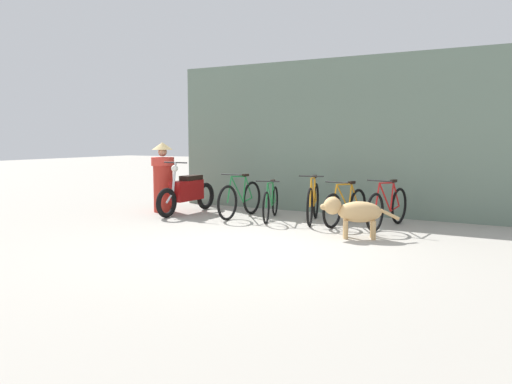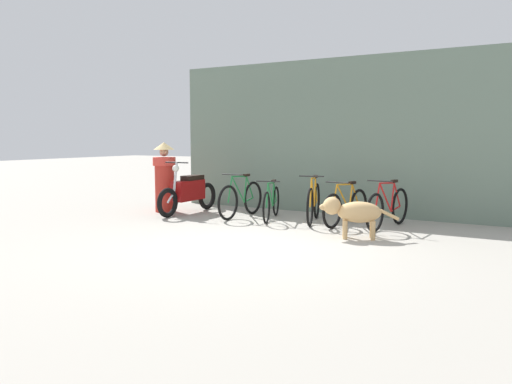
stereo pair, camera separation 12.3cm
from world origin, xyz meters
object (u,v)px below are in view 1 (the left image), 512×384
(bicycle_3, at_px, (346,207))
(bicycle_0, at_px, (240,199))
(bicycle_2, at_px, (313,203))
(stray_dog, at_px, (353,212))
(bicycle_4, at_px, (388,208))
(motorcycle, at_px, (187,192))
(bicycle_1, at_px, (271,203))
(person_in_robes, at_px, (163,176))

(bicycle_3, bearing_deg, bicycle_0, -75.58)
(bicycle_2, bearing_deg, bicycle_0, -99.98)
(bicycle_2, distance_m, stray_dog, 1.62)
(bicycle_2, relative_size, bicycle_3, 1.02)
(bicycle_4, xyz_separation_m, stray_dog, (-0.26, -1.20, 0.07))
(motorcycle, xyz_separation_m, stray_dog, (3.95, -0.92, -0.02))
(bicycle_1, height_order, motorcycle, motorcycle)
(motorcycle, bearing_deg, stray_dog, 77.20)
(bicycle_3, xyz_separation_m, stray_dog, (0.51, -1.16, 0.10))
(bicycle_0, distance_m, person_in_robes, 1.91)
(bicycle_1, relative_size, motorcycle, 0.79)
(bicycle_3, height_order, motorcycle, motorcycle)
(bicycle_0, relative_size, bicycle_1, 1.04)
(bicycle_0, height_order, bicycle_3, bicycle_0)
(bicycle_4, bearing_deg, person_in_robes, -76.37)
(bicycle_2, bearing_deg, stray_dog, 30.26)
(stray_dog, bearing_deg, bicycle_1, -48.31)
(stray_dog, bearing_deg, bicycle_3, -87.17)
(bicycle_2, distance_m, bicycle_4, 1.41)
(motorcycle, bearing_deg, bicycle_4, 94.18)
(bicycle_0, relative_size, bicycle_2, 1.02)
(bicycle_2, bearing_deg, person_in_robes, -100.13)
(bicycle_2, bearing_deg, motorcycle, -100.40)
(bicycle_0, xyz_separation_m, stray_dog, (2.69, -1.01, 0.07))
(bicycle_2, xyz_separation_m, bicycle_4, (1.41, 0.06, -0.02))
(bicycle_0, xyz_separation_m, person_in_robes, (-1.85, -0.15, 0.41))
(bicycle_3, bearing_deg, bicycle_4, 103.72)
(bicycle_1, relative_size, person_in_robes, 1.04)
(bicycle_4, bearing_deg, bicycle_3, -77.23)
(bicycle_3, relative_size, person_in_robes, 1.05)
(bicycle_0, distance_m, bicycle_4, 2.95)
(bicycle_0, bearing_deg, bicycle_1, 93.53)
(bicycle_0, xyz_separation_m, bicycle_2, (1.54, 0.13, 0.01))
(bicycle_2, bearing_deg, bicycle_3, 76.66)
(bicycle_1, distance_m, bicycle_3, 1.50)
(bicycle_0, height_order, motorcycle, motorcycle)
(stray_dog, bearing_deg, motorcycle, -34.03)
(bicycle_3, height_order, stray_dog, bicycle_3)
(bicycle_4, height_order, person_in_robes, person_in_robes)
(bicycle_3, bearing_deg, person_in_robes, -75.25)
(bicycle_1, bearing_deg, bicycle_0, -104.34)
(person_in_robes, bearing_deg, bicycle_1, -155.87)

